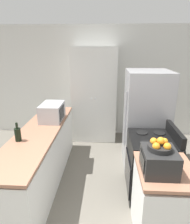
{
  "coord_description": "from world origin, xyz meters",
  "views": [
    {
      "loc": [
        0.19,
        -1.39,
        2.12
      ],
      "look_at": [
        0.0,
        1.86,
        1.05
      ],
      "focal_mm": 32.0,
      "sensor_mm": 36.0,
      "label": 1
    }
  ],
  "objects_px": {
    "wine_bottle": "(18,134)",
    "pantry_cabinet": "(94,95)",
    "stove": "(150,166)",
    "refrigerator": "(145,120)",
    "microwave": "(52,112)",
    "toaster_oven": "(159,161)",
    "fruit_bowl": "(160,146)"
  },
  "relations": [
    {
      "from": "wine_bottle",
      "to": "pantry_cabinet",
      "type": "bearing_deg",
      "value": 66.3
    },
    {
      "from": "stove",
      "to": "pantry_cabinet",
      "type": "bearing_deg",
      "value": 116.45
    },
    {
      "from": "pantry_cabinet",
      "to": "wine_bottle",
      "type": "height_order",
      "value": "pantry_cabinet"
    },
    {
      "from": "stove",
      "to": "wine_bottle",
      "type": "xyz_separation_m",
      "value": [
        -1.85,
        -0.18,
        0.54
      ]
    },
    {
      "from": "stove",
      "to": "refrigerator",
      "type": "relative_size",
      "value": 0.61
    },
    {
      "from": "refrigerator",
      "to": "microwave",
      "type": "bearing_deg",
      "value": -174.83
    },
    {
      "from": "pantry_cabinet",
      "to": "refrigerator",
      "type": "distance_m",
      "value": 1.48
    },
    {
      "from": "microwave",
      "to": "toaster_oven",
      "type": "relative_size",
      "value": 1.46
    },
    {
      "from": "refrigerator",
      "to": "wine_bottle",
      "type": "distance_m",
      "value": 2.13
    },
    {
      "from": "pantry_cabinet",
      "to": "stove",
      "type": "bearing_deg",
      "value": -63.55
    },
    {
      "from": "stove",
      "to": "wine_bottle",
      "type": "height_order",
      "value": "wine_bottle"
    },
    {
      "from": "fruit_bowl",
      "to": "wine_bottle",
      "type": "bearing_deg",
      "value": 160.86
    },
    {
      "from": "pantry_cabinet",
      "to": "wine_bottle",
      "type": "bearing_deg",
      "value": -113.7
    },
    {
      "from": "pantry_cabinet",
      "to": "microwave",
      "type": "bearing_deg",
      "value": -117.8
    },
    {
      "from": "stove",
      "to": "fruit_bowl",
      "type": "xyz_separation_m",
      "value": [
        -0.13,
        -0.78,
        0.73
      ]
    },
    {
      "from": "microwave",
      "to": "fruit_bowl",
      "type": "distance_m",
      "value": 2.05
    },
    {
      "from": "refrigerator",
      "to": "stove",
      "type": "bearing_deg",
      "value": -92.82
    },
    {
      "from": "microwave",
      "to": "wine_bottle",
      "type": "distance_m",
      "value": 0.87
    },
    {
      "from": "refrigerator",
      "to": "wine_bottle",
      "type": "xyz_separation_m",
      "value": [
        -1.89,
        -0.98,
        0.12
      ]
    },
    {
      "from": "toaster_oven",
      "to": "fruit_bowl",
      "type": "height_order",
      "value": "fruit_bowl"
    },
    {
      "from": "pantry_cabinet",
      "to": "toaster_oven",
      "type": "height_order",
      "value": "pantry_cabinet"
    },
    {
      "from": "refrigerator",
      "to": "toaster_oven",
      "type": "xyz_separation_m",
      "value": [
        -0.17,
        -1.59,
        0.15
      ]
    },
    {
      "from": "microwave",
      "to": "toaster_oven",
      "type": "xyz_separation_m",
      "value": [
        1.47,
        -1.44,
        -0.02
      ]
    },
    {
      "from": "wine_bottle",
      "to": "fruit_bowl",
      "type": "height_order",
      "value": "fruit_bowl"
    },
    {
      "from": "refrigerator",
      "to": "toaster_oven",
      "type": "distance_m",
      "value": 1.6
    },
    {
      "from": "stove",
      "to": "wine_bottle",
      "type": "relative_size",
      "value": 4.06
    },
    {
      "from": "toaster_oven",
      "to": "fruit_bowl",
      "type": "bearing_deg",
      "value": 95.52
    },
    {
      "from": "pantry_cabinet",
      "to": "stove",
      "type": "xyz_separation_m",
      "value": [
        0.94,
        -1.89,
        -0.6
      ]
    },
    {
      "from": "toaster_oven",
      "to": "fruit_bowl",
      "type": "xyz_separation_m",
      "value": [
        -0.0,
        0.01,
        0.17
      ]
    },
    {
      "from": "refrigerator",
      "to": "wine_bottle",
      "type": "height_order",
      "value": "refrigerator"
    },
    {
      "from": "toaster_oven",
      "to": "stove",
      "type": "bearing_deg",
      "value": 80.89
    },
    {
      "from": "wine_bottle",
      "to": "microwave",
      "type": "bearing_deg",
      "value": 72.91
    }
  ]
}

